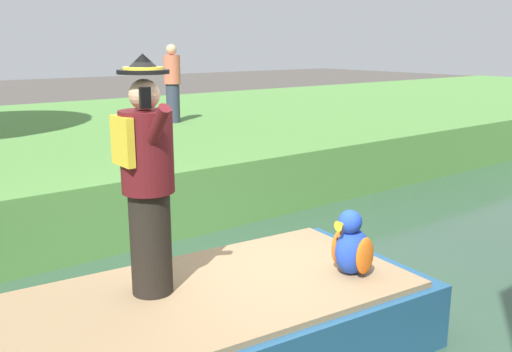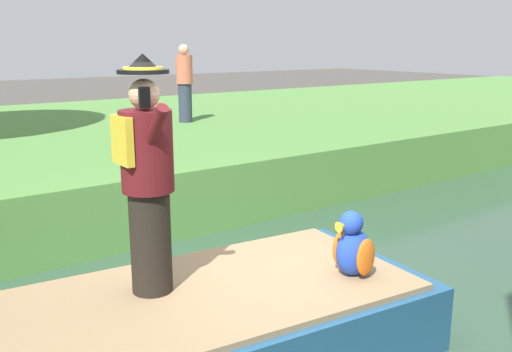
# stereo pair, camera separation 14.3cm
# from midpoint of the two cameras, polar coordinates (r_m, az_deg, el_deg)

# --- Properties ---
(ground_plane) EXTENTS (80.00, 80.00, 0.00)m
(ground_plane) POSITION_cam_midpoint_polar(r_m,az_deg,el_deg) (5.32, 0.94, -16.40)
(ground_plane) COLOR #4C4742
(canal_water) EXTENTS (5.25, 48.00, 0.10)m
(canal_water) POSITION_cam_midpoint_polar(r_m,az_deg,el_deg) (5.30, 0.94, -15.93)
(canal_water) COLOR #33513D
(canal_water) RESTS_ON ground
(grass_bank_near) EXTENTS (9.82, 48.00, 1.01)m
(grass_bank_near) POSITION_cam_midpoint_polar(r_m,az_deg,el_deg) (11.69, -22.92, 1.74)
(grass_bank_near) COLOR #568E42
(grass_bank_near) RESTS_ON ground
(boat) EXTENTS (2.22, 4.36, 0.61)m
(boat) POSITION_cam_midpoint_polar(r_m,az_deg,el_deg) (4.65, -8.90, -15.61)
(boat) COLOR #23517A
(boat) RESTS_ON canal_water
(person_pirate) EXTENTS (0.61, 0.42, 1.85)m
(person_pirate) POSITION_cam_midpoint_polar(r_m,az_deg,el_deg) (4.36, -11.81, -0.25)
(person_pirate) COLOR black
(person_pirate) RESTS_ON boat
(parrot_plush) EXTENTS (0.36, 0.35, 0.57)m
(parrot_plush) POSITION_cam_midpoint_polar(r_m,az_deg,el_deg) (4.87, 8.79, -7.03)
(parrot_plush) COLOR blue
(parrot_plush) RESTS_ON boat
(person_bystander) EXTENTS (0.34, 0.34, 1.60)m
(person_bystander) POSITION_cam_midpoint_polar(r_m,az_deg,el_deg) (11.95, -8.77, 9.23)
(person_bystander) COLOR #33384C
(person_bystander) RESTS_ON grass_bank_near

